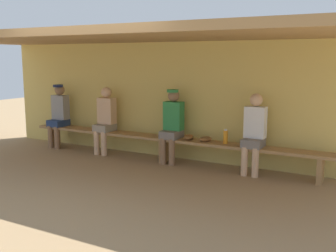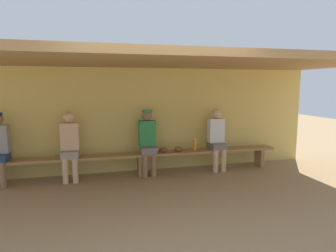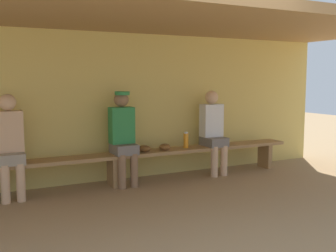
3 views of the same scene
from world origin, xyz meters
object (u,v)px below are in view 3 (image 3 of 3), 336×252
at_px(player_near_post, 213,129).
at_px(baseball_glove_tan, 165,147).
at_px(bench, 113,159).
at_px(player_in_red, 123,134).
at_px(baseball_glove_worn, 144,148).
at_px(water_bottle_clear, 186,140).
at_px(player_leftmost, 10,142).

bearing_deg(player_near_post, baseball_glove_tan, -179.82).
distance_m(bench, player_near_post, 1.72).
relative_size(player_in_red, player_near_post, 1.01).
relative_size(baseball_glove_worn, baseball_glove_tan, 1.00).
relative_size(player_near_post, baseball_glove_worn, 5.56).
xyz_separation_m(water_bottle_clear, baseball_glove_worn, (-0.70, 0.00, -0.07)).
bearing_deg(water_bottle_clear, player_leftmost, -179.91).
xyz_separation_m(bench, player_leftmost, (-1.35, 0.00, 0.34)).
bearing_deg(player_in_red, bench, -178.77).
distance_m(bench, player_leftmost, 1.39).
distance_m(player_leftmost, baseball_glove_tan, 2.19).
xyz_separation_m(player_in_red, baseball_glove_tan, (0.66, -0.00, -0.24)).
xyz_separation_m(player_in_red, player_leftmost, (-1.52, -0.00, -0.02)).
height_order(player_in_red, player_leftmost, player_in_red).
bearing_deg(player_leftmost, player_near_post, 0.00).
height_order(bench, player_in_red, player_in_red).
height_order(player_in_red, player_near_post, player_in_red).
bearing_deg(water_bottle_clear, player_near_post, -0.47).
xyz_separation_m(bench, baseball_glove_tan, (0.83, 0.00, 0.12)).
height_order(player_leftmost, water_bottle_clear, player_leftmost).
distance_m(player_near_post, baseball_glove_tan, 0.89).
distance_m(bench, baseball_glove_tan, 0.84).
bearing_deg(player_leftmost, baseball_glove_tan, -0.07).
height_order(player_leftmost, baseball_glove_tan, player_leftmost).
bearing_deg(player_near_post, bench, -179.90).
height_order(player_in_red, baseball_glove_tan, player_in_red).
bearing_deg(water_bottle_clear, baseball_glove_tan, -178.94).
bearing_deg(player_near_post, player_leftmost, 180.00).
relative_size(water_bottle_clear, baseball_glove_tan, 1.04).
relative_size(player_near_post, player_leftmost, 1.00).
xyz_separation_m(player_leftmost, baseball_glove_worn, (1.85, 0.01, -0.22)).
bearing_deg(player_in_red, water_bottle_clear, 0.20).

